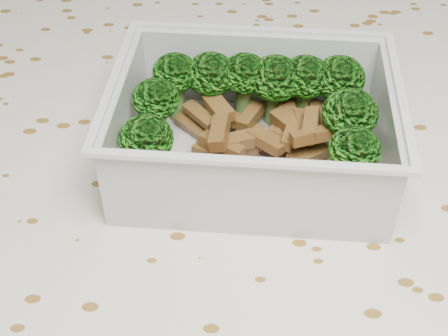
{
  "coord_description": "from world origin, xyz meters",
  "views": [
    {
      "loc": [
        0.0,
        -0.28,
        1.04
      ],
      "look_at": [
        -0.0,
        0.0,
        0.78
      ],
      "focal_mm": 50.0,
      "sensor_mm": 36.0,
      "label": 1
    }
  ],
  "objects": [
    {
      "name": "meat_pile",
      "position": [
        0.03,
        0.05,
        0.77
      ],
      "size": [
        0.11,
        0.06,
        0.03
      ],
      "color": "brown",
      "rests_on": "lunch_container"
    },
    {
      "name": "sausage",
      "position": [
        0.02,
        -0.0,
        0.78
      ],
      "size": [
        0.16,
        0.02,
        0.02
      ],
      "color": "#CC471D",
      "rests_on": "lunch_container"
    },
    {
      "name": "tablecloth",
      "position": [
        0.0,
        0.0,
        0.72
      ],
      "size": [
        1.46,
        0.96,
        0.19
      ],
      "color": "silver",
      "rests_on": "dining_table"
    },
    {
      "name": "broccoli_florets",
      "position": [
        0.02,
        0.06,
        0.79
      ],
      "size": [
        0.16,
        0.11,
        0.05
      ],
      "color": "#608C3F",
      "rests_on": "lunch_container"
    },
    {
      "name": "dining_table",
      "position": [
        0.0,
        0.0,
        0.67
      ],
      "size": [
        1.4,
        0.9,
        0.75
      ],
      "color": "brown",
      "rests_on": "ground"
    },
    {
      "name": "lunch_container",
      "position": [
        0.02,
        0.04,
        0.78
      ],
      "size": [
        0.19,
        0.15,
        0.06
      ],
      "color": "silver",
      "rests_on": "tablecloth"
    }
  ]
}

